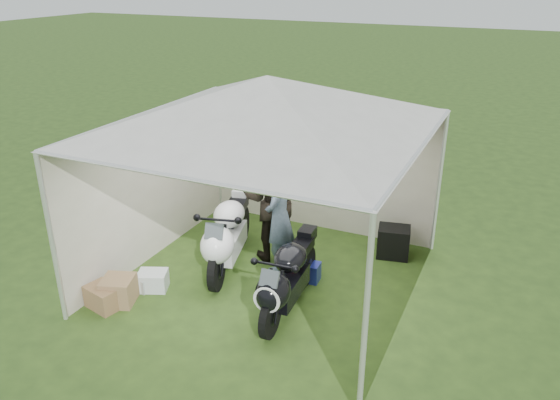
% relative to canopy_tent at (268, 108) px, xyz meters
% --- Properties ---
extents(ground, '(80.00, 80.00, 0.00)m').
position_rel_canopy_tent_xyz_m(ground, '(0.00, -0.03, -2.58)').
color(ground, '#2A4218').
rests_on(ground, ground).
extents(canopy_tent, '(5.66, 5.66, 3.00)m').
position_rel_canopy_tent_xyz_m(canopy_tent, '(0.00, 0.00, 0.00)').
color(canopy_tent, silver).
rests_on(canopy_tent, ground).
extents(motorcycle_white, '(0.85, 2.07, 1.04)m').
position_rel_canopy_tent_xyz_m(motorcycle_white, '(-0.73, 0.04, -2.00)').
color(motorcycle_white, black).
rests_on(motorcycle_white, ground).
extents(motorcycle_black, '(0.50, 1.91, 0.94)m').
position_rel_canopy_tent_xyz_m(motorcycle_black, '(0.56, -0.66, -2.05)').
color(motorcycle_black, black).
rests_on(motorcycle_black, ground).
extents(paddock_stand, '(0.39, 0.26, 0.28)m').
position_rel_canopy_tent_xyz_m(paddock_stand, '(0.51, 0.20, -2.43)').
color(paddock_stand, '#2B37CD').
rests_on(paddock_stand, ground).
extents(person_dark_jacket, '(1.15, 1.01, 1.99)m').
position_rel_canopy_tent_xyz_m(person_dark_jacket, '(-0.24, 0.64, -1.58)').
color(person_dark_jacket, black).
rests_on(person_dark_jacket, ground).
extents(person_blue_jacket, '(0.43, 0.64, 1.73)m').
position_rel_canopy_tent_xyz_m(person_blue_jacket, '(-0.00, 0.36, -1.71)').
color(person_blue_jacket, slate).
rests_on(person_blue_jacket, ground).
extents(equipment_box, '(0.56, 0.49, 0.49)m').
position_rel_canopy_tent_xyz_m(equipment_box, '(1.48, 1.46, -2.33)').
color(equipment_box, black).
rests_on(equipment_box, ground).
extents(crate_0, '(0.50, 0.45, 0.27)m').
position_rel_canopy_tent_xyz_m(crate_0, '(-1.40, -0.95, -2.44)').
color(crate_0, silver).
rests_on(crate_0, ground).
extents(crate_1, '(0.53, 0.53, 0.37)m').
position_rel_canopy_tent_xyz_m(crate_1, '(-1.61, -1.42, -2.39)').
color(crate_1, '#906E4A').
rests_on(crate_1, ground).
extents(crate_2, '(0.30, 0.26, 0.20)m').
position_rel_canopy_tent_xyz_m(crate_2, '(-1.54, -1.02, -2.47)').
color(crate_2, '#B0B4B9').
rests_on(crate_2, ground).
extents(crate_3, '(0.53, 0.43, 0.31)m').
position_rel_canopy_tent_xyz_m(crate_3, '(-1.72, -1.60, -2.42)').
color(crate_3, brown).
rests_on(crate_3, ground).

